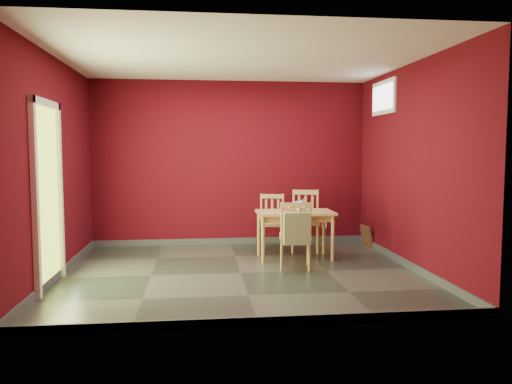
{
  "coord_description": "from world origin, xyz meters",
  "views": [
    {
      "loc": [
        -0.52,
        -6.25,
        1.57
      ],
      "look_at": [
        0.25,
        0.45,
        1.0
      ],
      "focal_mm": 35.0,
      "sensor_mm": 36.0,
      "label": 1
    }
  ],
  "objects": [
    {
      "name": "dining_table",
      "position": [
        0.86,
        0.79,
        0.6
      ],
      "size": [
        1.11,
        0.65,
        0.69
      ],
      "color": "tan",
      "rests_on": "ground"
    },
    {
      "name": "picture_frame",
      "position": [
        2.19,
        1.51,
        0.17
      ],
      "size": [
        0.14,
        0.35,
        0.34
      ],
      "color": "brown",
      "rests_on": "ground"
    },
    {
      "name": "doorway",
      "position": [
        -2.23,
        -0.4,
        1.12
      ],
      "size": [
        0.06,
        1.01,
        2.13
      ],
      "color": "#B7D838",
      "rests_on": "ground"
    },
    {
      "name": "window",
      "position": [
        2.23,
        1.0,
        2.35
      ],
      "size": [
        0.05,
        0.9,
        0.5
      ],
      "color": "white",
      "rests_on": "room_shell"
    },
    {
      "name": "tote_bag",
      "position": [
        0.71,
        -0.07,
        0.57
      ],
      "size": [
        0.35,
        0.2,
        0.48
      ],
      "color": "#8EA066",
      "rests_on": "chair_near"
    },
    {
      "name": "chair_near",
      "position": [
        0.74,
        0.14,
        0.46
      ],
      "size": [
        0.48,
        0.48,
        0.9
      ],
      "color": "tan",
      "rests_on": "ground"
    },
    {
      "name": "chair_far_right",
      "position": [
        1.13,
        1.32,
        0.48
      ],
      "size": [
        0.53,
        0.53,
        0.95
      ],
      "color": "tan",
      "rests_on": "ground"
    },
    {
      "name": "outlet_plate",
      "position": [
        1.6,
        1.99,
        0.3
      ],
      "size": [
        0.08,
        0.02,
        0.12
      ],
      "primitive_type": "cube",
      "color": "silver",
      "rests_on": "room_shell"
    },
    {
      "name": "ground",
      "position": [
        0.0,
        0.0,
        0.0
      ],
      "size": [
        4.5,
        4.5,
        0.0
      ],
      "primitive_type": "plane",
      "color": "#2D342D",
      "rests_on": "ground"
    },
    {
      "name": "room_shell",
      "position": [
        0.0,
        0.0,
        0.05
      ],
      "size": [
        4.5,
        4.5,
        4.5
      ],
      "color": "#4A0711",
      "rests_on": "ground"
    },
    {
      "name": "table_runner",
      "position": [
        0.86,
        0.69,
        0.64
      ],
      "size": [
        0.31,
        0.64,
        0.32
      ],
      "color": "#AA5F2B",
      "rests_on": "dining_table"
    },
    {
      "name": "cat",
      "position": [
        0.9,
        0.76,
        0.79
      ],
      "size": [
        0.3,
        0.46,
        0.21
      ],
      "primitive_type": null,
      "rotation": [
        0.0,
        0.0,
        -0.2
      ],
      "color": "slate",
      "rests_on": "table_runner"
    },
    {
      "name": "chair_far_left",
      "position": [
        0.62,
        1.45,
        0.45
      ],
      "size": [
        0.47,
        0.47,
        0.87
      ],
      "color": "tan",
      "rests_on": "ground"
    }
  ]
}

